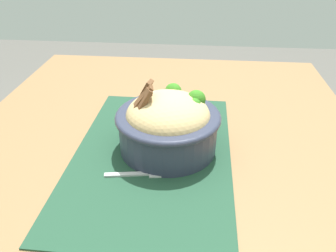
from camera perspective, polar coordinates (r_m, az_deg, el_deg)
table at (r=0.68m, az=-1.42°, el=-10.34°), size 1.12×0.85×0.73m
placemat at (r=0.66m, az=-2.64°, el=-4.78°), size 0.48×0.31×0.00m
bowl at (r=0.64m, az=0.03°, el=0.49°), size 0.22×0.22×0.14m
fork at (r=0.60m, az=-3.93°, el=-8.03°), size 0.03×0.13×0.00m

